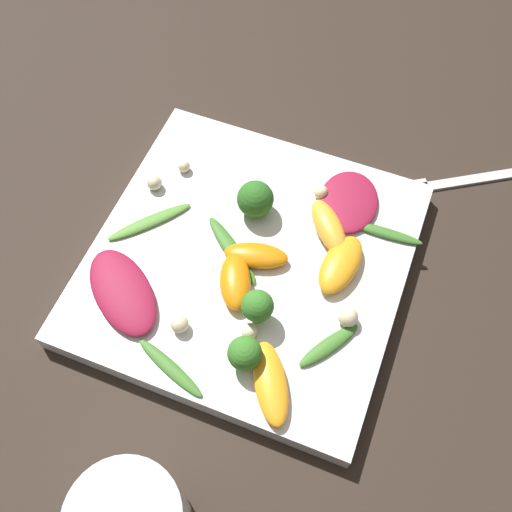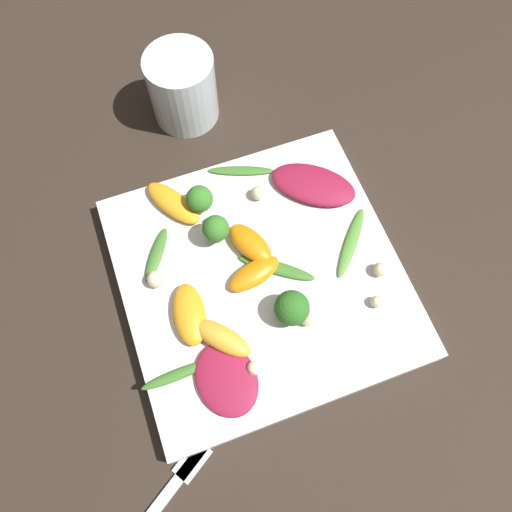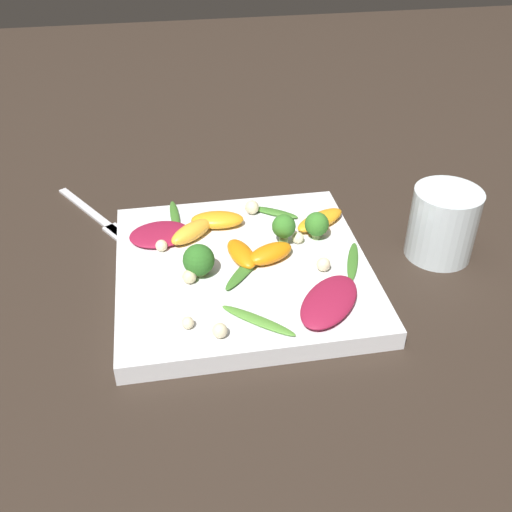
{
  "view_description": "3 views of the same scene",
  "coord_description": "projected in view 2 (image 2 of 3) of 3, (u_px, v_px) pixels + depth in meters",
  "views": [
    {
      "loc": [
        0.26,
        0.11,
        0.53
      ],
      "look_at": [
        0.01,
        0.01,
        0.04
      ],
      "focal_mm": 42.0,
      "sensor_mm": 36.0,
      "label": 1
    },
    {
      "loc": [
        -0.18,
        0.07,
        0.53
      ],
      "look_at": [
        0.02,
        -0.0,
        0.04
      ],
      "focal_mm": 35.0,
      "sensor_mm": 36.0,
      "label": 2
    },
    {
      "loc": [
        -0.08,
        -0.57,
        0.45
      ],
      "look_at": [
        0.01,
        -0.01,
        0.04
      ],
      "focal_mm": 42.0,
      "sensor_mm": 36.0,
      "label": 3
    }
  ],
  "objects": [
    {
      "name": "broccoli_floret_0",
      "position": [
        292.0,
        308.0,
        0.51
      ],
      "size": [
        0.04,
        0.04,
        0.04
      ],
      "color": "#84AD5B",
      "rests_on": "plate"
    },
    {
      "name": "arugula_sprig_3",
      "position": [
        277.0,
        268.0,
        0.54
      ],
      "size": [
        0.06,
        0.08,
        0.01
      ],
      "color": "#3D7528",
      "rests_on": "plate"
    },
    {
      "name": "ground_plane",
      "position": [
        261.0,
        281.0,
        0.56
      ],
      "size": [
        2.4,
        2.4,
        0.0
      ],
      "primitive_type": "plane",
      "color": "#2D231C"
    },
    {
      "name": "macadamia_nut_1",
      "position": [
        380.0,
        269.0,
        0.53
      ],
      "size": [
        0.02,
        0.02,
        0.02
      ],
      "color": "beige",
      "rests_on": "plate"
    },
    {
      "name": "orange_segment_3",
      "position": [
        173.0,
        203.0,
        0.57
      ],
      "size": [
        0.08,
        0.06,
        0.02
      ],
      "color": "orange",
      "rests_on": "plate"
    },
    {
      "name": "arugula_sprig_0",
      "position": [
        156.0,
        255.0,
        0.55
      ],
      "size": [
        0.06,
        0.05,
        0.01
      ],
      "color": "#3D7528",
      "rests_on": "plate"
    },
    {
      "name": "plate",
      "position": [
        261.0,
        278.0,
        0.55
      ],
      "size": [
        0.3,
        0.3,
        0.02
      ],
      "color": "white",
      "rests_on": "ground_plane"
    },
    {
      "name": "arugula_sprig_2",
      "position": [
        241.0,
        171.0,
        0.59
      ],
      "size": [
        0.04,
        0.08,
        0.0
      ],
      "color": "#3D7528",
      "rests_on": "plate"
    },
    {
      "name": "broccoli_floret_2",
      "position": [
        200.0,
        199.0,
        0.55
      ],
      "size": [
        0.03,
        0.03,
        0.04
      ],
      "color": "#7A9E51",
      "rests_on": "plate"
    },
    {
      "name": "drinking_glass",
      "position": [
        183.0,
        88.0,
        0.61
      ],
      "size": [
        0.08,
        0.08,
        0.09
      ],
      "color": "silver",
      "rests_on": "ground_plane"
    },
    {
      "name": "radicchio_leaf_0",
      "position": [
        226.0,
        379.0,
        0.49
      ],
      "size": [
        0.08,
        0.07,
        0.01
      ],
      "color": "maroon",
      "rests_on": "plate"
    },
    {
      "name": "macadamia_nut_0",
      "position": [
        213.0,
        222.0,
        0.56
      ],
      "size": [
        0.01,
        0.01,
        0.01
      ],
      "color": "beige",
      "rests_on": "plate"
    },
    {
      "name": "arugula_sprig_4",
      "position": [
        352.0,
        244.0,
        0.55
      ],
      "size": [
        0.08,
        0.07,
        0.01
      ],
      "color": "#518E33",
      "rests_on": "plate"
    },
    {
      "name": "arugula_sprig_1",
      "position": [
        178.0,
        375.0,
        0.5
      ],
      "size": [
        0.01,
        0.08,
        0.01
      ],
      "color": "#3D7528",
      "rests_on": "plate"
    },
    {
      "name": "orange_segment_0",
      "position": [
        250.0,
        244.0,
        0.54
      ],
      "size": [
        0.07,
        0.05,
        0.02
      ],
      "color": "orange",
      "rests_on": "plate"
    },
    {
      "name": "macadamia_nut_5",
      "position": [
        377.0,
        302.0,
        0.52
      ],
      "size": [
        0.01,
        0.01,
        0.01
      ],
      "color": "beige",
      "rests_on": "plate"
    },
    {
      "name": "fork",
      "position": [
        160.0,
        504.0,
        0.47
      ],
      "size": [
        0.11,
        0.15,
        0.01
      ],
      "color": "silver",
      "rests_on": "ground_plane"
    },
    {
      "name": "macadamia_nut_4",
      "position": [
        258.0,
        193.0,
        0.57
      ],
      "size": [
        0.02,
        0.02,
        0.02
      ],
      "color": "beige",
      "rests_on": "plate"
    },
    {
      "name": "broccoli_floret_1",
      "position": [
        216.0,
        229.0,
        0.53
      ],
      "size": [
        0.03,
        0.03,
        0.04
      ],
      "color": "#7A9E51",
      "rests_on": "plate"
    },
    {
      "name": "radicchio_leaf_1",
      "position": [
        313.0,
        185.0,
        0.58
      ],
      "size": [
        0.1,
        0.11,
        0.01
      ],
      "color": "maroon",
      "rests_on": "plate"
    },
    {
      "name": "macadamia_nut_2",
      "position": [
        307.0,
        318.0,
        0.51
      ],
      "size": [
        0.02,
        0.02,
        0.02
      ],
      "color": "beige",
      "rests_on": "plate"
    },
    {
      "name": "orange_segment_4",
      "position": [
        190.0,
        314.0,
        0.51
      ],
      "size": [
        0.07,
        0.04,
        0.02
      ],
      "color": "orange",
      "rests_on": "plate"
    },
    {
      "name": "macadamia_nut_3",
      "position": [
        156.0,
        279.0,
        0.53
      ],
      "size": [
        0.02,
        0.02,
        0.02
      ],
      "color": "beige",
      "rests_on": "plate"
    },
    {
      "name": "orange_segment_1",
      "position": [
        255.0,
        276.0,
        0.53
      ],
      "size": [
        0.04,
        0.07,
        0.02
      ],
      "color": "orange",
      "rests_on": "plate"
    },
    {
      "name": "orange_segment_2",
      "position": [
        222.0,
        338.0,
        0.5
      ],
      "size": [
        0.07,
        0.06,
        0.02
      ],
      "color": "#FCAD33",
      "rests_on": "plate"
    },
    {
      "name": "macadamia_nut_6",
      "position": [
        254.0,
        368.0,
        0.49
      ],
      "size": [
        0.01,
        0.01,
        0.01
      ],
      "color": "beige",
      "rests_on": "plate"
    }
  ]
}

